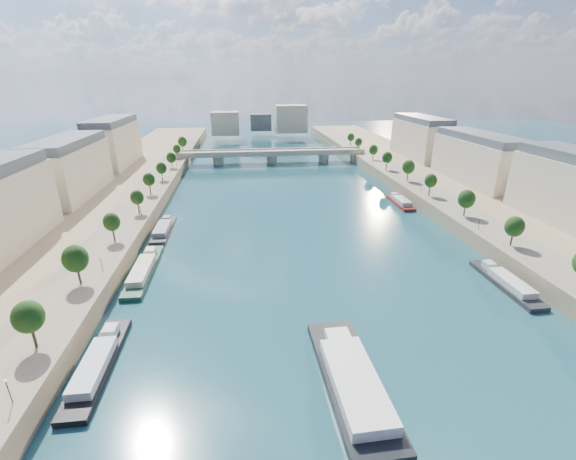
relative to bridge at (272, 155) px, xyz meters
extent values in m
plane|color=#0C3437|center=(0.00, -115.89, -5.08)|extent=(700.00, 700.00, 0.00)
cube|color=#9E8460|center=(-72.00, -115.89, -2.58)|extent=(44.00, 520.00, 5.00)
cube|color=#9E8460|center=(72.00, -115.89, -2.58)|extent=(44.00, 520.00, 5.00)
cube|color=gray|center=(-57.00, -115.89, -0.03)|extent=(14.00, 520.00, 0.10)
cube|color=gray|center=(57.00, -115.89, -0.03)|extent=(14.00, 520.00, 0.10)
cylinder|color=#382B1E|center=(-55.00, -173.89, 1.83)|extent=(0.50, 0.50, 3.82)
ellipsoid|color=black|center=(-55.00, -173.89, 5.42)|extent=(4.80, 4.80, 5.52)
cylinder|color=#382B1E|center=(-55.00, -149.89, 1.83)|extent=(0.50, 0.50, 3.82)
ellipsoid|color=black|center=(-55.00, -149.89, 5.42)|extent=(4.80, 4.80, 5.52)
cylinder|color=#382B1E|center=(-55.00, -125.89, 1.83)|extent=(0.50, 0.50, 3.82)
ellipsoid|color=black|center=(-55.00, -125.89, 5.42)|extent=(4.80, 4.80, 5.52)
cylinder|color=#382B1E|center=(-55.00, -101.89, 1.83)|extent=(0.50, 0.50, 3.82)
ellipsoid|color=black|center=(-55.00, -101.89, 5.42)|extent=(4.80, 4.80, 5.52)
cylinder|color=#382B1E|center=(-55.00, -77.89, 1.83)|extent=(0.50, 0.50, 3.82)
ellipsoid|color=black|center=(-55.00, -77.89, 5.42)|extent=(4.80, 4.80, 5.52)
cylinder|color=#382B1E|center=(-55.00, -53.89, 1.83)|extent=(0.50, 0.50, 3.82)
ellipsoid|color=black|center=(-55.00, -53.89, 5.42)|extent=(4.80, 4.80, 5.52)
cylinder|color=#382B1E|center=(-55.00, -29.89, 1.83)|extent=(0.50, 0.50, 3.82)
ellipsoid|color=black|center=(-55.00, -29.89, 5.42)|extent=(4.80, 4.80, 5.52)
cylinder|color=#382B1E|center=(-55.00, -5.89, 1.83)|extent=(0.50, 0.50, 3.82)
ellipsoid|color=black|center=(-55.00, -5.89, 5.42)|extent=(4.80, 4.80, 5.52)
cylinder|color=#382B1E|center=(-55.00, 18.11, 1.83)|extent=(0.50, 0.50, 3.82)
ellipsoid|color=black|center=(-55.00, 18.11, 5.42)|extent=(4.80, 4.80, 5.52)
cylinder|color=#382B1E|center=(55.00, -141.89, 1.83)|extent=(0.50, 0.50, 3.82)
ellipsoid|color=black|center=(55.00, -141.89, 5.42)|extent=(4.80, 4.80, 5.52)
cylinder|color=#382B1E|center=(55.00, -117.89, 1.83)|extent=(0.50, 0.50, 3.82)
ellipsoid|color=black|center=(55.00, -117.89, 5.42)|extent=(4.80, 4.80, 5.52)
cylinder|color=#382B1E|center=(55.00, -93.89, 1.83)|extent=(0.50, 0.50, 3.82)
ellipsoid|color=black|center=(55.00, -93.89, 5.42)|extent=(4.80, 4.80, 5.52)
cylinder|color=#382B1E|center=(55.00, -69.89, 1.83)|extent=(0.50, 0.50, 3.82)
ellipsoid|color=black|center=(55.00, -69.89, 5.42)|extent=(4.80, 4.80, 5.52)
cylinder|color=#382B1E|center=(55.00, -45.89, 1.83)|extent=(0.50, 0.50, 3.82)
ellipsoid|color=black|center=(55.00, -45.89, 5.42)|extent=(4.80, 4.80, 5.52)
cylinder|color=#382B1E|center=(55.00, -21.89, 1.83)|extent=(0.50, 0.50, 3.82)
ellipsoid|color=black|center=(55.00, -21.89, 5.42)|extent=(4.80, 4.80, 5.52)
cylinder|color=#382B1E|center=(55.00, 2.11, 1.83)|extent=(0.50, 0.50, 3.82)
ellipsoid|color=black|center=(55.00, 2.11, 5.42)|extent=(4.80, 4.80, 5.52)
cylinder|color=#382B1E|center=(55.00, 26.11, 1.83)|extent=(0.50, 0.50, 3.82)
ellipsoid|color=black|center=(55.00, 26.11, 5.42)|extent=(4.80, 4.80, 5.52)
cylinder|color=black|center=(-52.50, -185.89, 1.92)|extent=(0.14, 0.14, 4.00)
sphere|color=#FFE5B2|center=(-52.50, -185.89, 4.02)|extent=(0.36, 0.36, 0.36)
cylinder|color=black|center=(-52.50, -145.89, 1.92)|extent=(0.14, 0.14, 4.00)
sphere|color=#FFE5B2|center=(-52.50, -145.89, 4.02)|extent=(0.36, 0.36, 0.36)
cylinder|color=black|center=(-52.50, -105.89, 1.92)|extent=(0.14, 0.14, 4.00)
sphere|color=#FFE5B2|center=(-52.50, -105.89, 4.02)|extent=(0.36, 0.36, 0.36)
cylinder|color=black|center=(-52.50, -65.89, 1.92)|extent=(0.14, 0.14, 4.00)
sphere|color=#FFE5B2|center=(-52.50, -65.89, 4.02)|extent=(0.36, 0.36, 0.36)
cylinder|color=black|center=(-52.50, -25.89, 1.92)|extent=(0.14, 0.14, 4.00)
sphere|color=#FFE5B2|center=(-52.50, -25.89, 4.02)|extent=(0.36, 0.36, 0.36)
cylinder|color=black|center=(52.50, -130.89, 1.92)|extent=(0.14, 0.14, 4.00)
sphere|color=#FFE5B2|center=(52.50, -130.89, 4.02)|extent=(0.36, 0.36, 0.36)
cylinder|color=black|center=(52.50, -90.89, 1.92)|extent=(0.14, 0.14, 4.00)
sphere|color=#FFE5B2|center=(52.50, -90.89, 4.02)|extent=(0.36, 0.36, 0.36)
cylinder|color=black|center=(52.50, -50.89, 1.92)|extent=(0.14, 0.14, 4.00)
sphere|color=#FFE5B2|center=(52.50, -50.89, 4.02)|extent=(0.36, 0.36, 0.36)
cylinder|color=black|center=(52.50, -10.89, 1.92)|extent=(0.14, 0.14, 4.00)
sphere|color=#FFE5B2|center=(52.50, -10.89, 4.02)|extent=(0.36, 0.36, 0.36)
cube|color=beige|center=(-85.00, -74.89, 9.92)|extent=(16.00, 52.00, 20.00)
cube|color=#474C54|center=(-85.00, -74.89, 21.52)|extent=(14.72, 50.44, 3.20)
cube|color=beige|center=(-85.00, -16.89, 9.92)|extent=(16.00, 52.00, 20.00)
cube|color=#474C54|center=(-85.00, -16.89, 21.52)|extent=(14.72, 50.44, 3.20)
cube|color=beige|center=(85.00, -74.89, 9.92)|extent=(16.00, 52.00, 20.00)
cube|color=#474C54|center=(85.00, -74.89, 21.52)|extent=(14.72, 50.44, 3.20)
cube|color=beige|center=(85.00, -16.89, 9.92)|extent=(16.00, 52.00, 20.00)
cube|color=#474C54|center=(85.00, -16.89, 21.52)|extent=(14.72, 50.44, 3.20)
cube|color=beige|center=(-30.00, 94.11, 8.92)|extent=(22.00, 18.00, 18.00)
cube|color=beige|center=(25.00, 104.11, 10.92)|extent=(26.00, 20.00, 22.00)
cube|color=#474C54|center=(0.00, 119.11, 6.92)|extent=(18.00, 16.00, 14.00)
cube|color=#C1B79E|center=(0.00, 0.00, 1.12)|extent=(112.00, 11.00, 2.20)
cube|color=#C1B79E|center=(0.00, -5.00, 2.62)|extent=(112.00, 0.80, 0.90)
cube|color=#C1B79E|center=(0.00, 5.00, 2.62)|extent=(112.00, 0.80, 0.90)
cylinder|color=#C1B79E|center=(-32.00, 0.00, -2.58)|extent=(6.40, 6.40, 5.00)
cylinder|color=#C1B79E|center=(0.00, 0.00, -2.58)|extent=(6.40, 6.40, 5.00)
cylinder|color=#C1B79E|center=(32.00, 0.00, -2.58)|extent=(6.40, 6.40, 5.00)
cube|color=#C1B79E|center=(-52.00, 0.00, -2.58)|extent=(6.00, 12.00, 5.00)
cube|color=#C1B79E|center=(52.00, 0.00, -2.58)|extent=(6.00, 12.00, 5.00)
cube|color=black|center=(-1.77, -182.93, -4.58)|extent=(9.53, 31.22, 2.22)
cube|color=white|center=(-1.77, -185.42, -2.47)|extent=(7.70, 20.33, 2.00)
cube|color=white|center=(-1.77, -173.62, -2.57)|extent=(4.51, 3.82, 1.80)
cube|color=black|center=(-45.50, -173.53, -4.78)|extent=(5.00, 26.01, 1.80)
cube|color=silver|center=(-45.50, -175.61, -3.08)|extent=(4.10, 14.31, 1.60)
cube|color=silver|center=(-45.50, -165.73, -2.98)|extent=(2.50, 3.12, 1.80)
cube|color=#1C4834|center=(-45.50, -137.16, -4.78)|extent=(5.00, 29.57, 1.80)
cube|color=beige|center=(-45.50, -139.53, -3.08)|extent=(4.10, 16.26, 1.60)
cube|color=beige|center=(-45.50, -128.29, -2.98)|extent=(2.50, 3.55, 1.80)
cube|color=#292A2C|center=(-45.50, -107.81, -4.78)|extent=(5.00, 23.76, 1.80)
cube|color=gray|center=(-45.50, -109.72, -3.08)|extent=(4.10, 13.07, 1.60)
cube|color=gray|center=(-45.50, -100.69, -2.98)|extent=(2.50, 2.85, 1.80)
cube|color=#2A2A2D|center=(45.50, -155.39, -4.78)|extent=(5.00, 24.26, 1.80)
cube|color=silver|center=(45.50, -157.33, -3.08)|extent=(4.10, 13.34, 1.60)
cube|color=silver|center=(45.50, -148.11, -2.98)|extent=(2.50, 2.91, 1.80)
cube|color=maroon|center=(45.50, -88.16, -4.78)|extent=(5.00, 20.39, 1.80)
cube|color=#AEB5BA|center=(45.50, -89.79, -3.08)|extent=(4.10, 11.21, 1.60)
cube|color=#AEB5BA|center=(45.50, -82.04, -2.98)|extent=(2.50, 2.45, 1.80)
camera|label=1|loc=(-18.50, -232.33, 43.21)|focal=24.00mm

